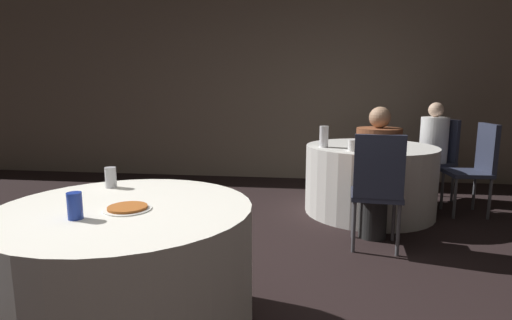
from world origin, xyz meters
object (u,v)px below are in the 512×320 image
(table_far, at_px, (370,179))
(chair_far_northeast, at_px, (438,152))
(person_floral_shirt, at_px, (376,175))
(soda_can_silver, at_px, (111,177))
(soda_can_blue, at_px, (75,206))
(bottle_far, at_px, (324,137))
(table_near, at_px, (128,275))
(chair_far_east, at_px, (478,161))
(pizza_plate_near, at_px, (128,208))
(chair_far_south, at_px, (377,183))
(person_white_shirt, at_px, (429,153))

(table_far, relative_size, chair_far_northeast, 1.41)
(person_floral_shirt, relative_size, soda_can_silver, 9.59)
(soda_can_blue, relative_size, bottle_far, 0.56)
(table_near, xyz_separation_m, chair_far_east, (2.65, 2.55, 0.21))
(chair_far_northeast, distance_m, pizza_plate_near, 3.99)
(chair_far_east, xyz_separation_m, chair_far_south, (-1.20, -1.15, 0.00))
(person_floral_shirt, xyz_separation_m, soda_can_silver, (-1.73, -1.18, 0.18))
(soda_can_blue, bearing_deg, soda_can_silver, 102.90)
(chair_far_east, height_order, bottle_far, chair_far_east)
(chair_far_east, distance_m, person_white_shirt, 0.60)
(chair_far_south, bearing_deg, chair_far_northeast, 65.97)
(table_far, relative_size, pizza_plate_near, 5.94)
(person_white_shirt, bearing_deg, soda_can_blue, 106.66)
(chair_far_northeast, distance_m, person_floral_shirt, 1.86)
(chair_far_south, bearing_deg, chair_far_east, 49.31)
(table_near, height_order, pizza_plate_near, pizza_plate_near)
(table_near, relative_size, chair_far_northeast, 1.32)
(table_far, bearing_deg, bottle_far, -161.19)
(person_floral_shirt, xyz_separation_m, soda_can_blue, (-1.60, -1.77, 0.18))
(soda_can_blue, bearing_deg, chair_far_northeast, 52.61)
(chair_far_northeast, xyz_separation_m, soda_can_blue, (-2.56, -3.35, 0.21))
(table_near, distance_m, table_far, 2.93)
(chair_far_east, xyz_separation_m, bottle_far, (-1.60, -0.23, 0.26))
(chair_far_east, relative_size, pizza_plate_near, 4.22)
(person_white_shirt, bearing_deg, bottle_far, 83.52)
(soda_can_silver, xyz_separation_m, bottle_far, (1.31, 1.94, 0.05))
(person_white_shirt, height_order, person_floral_shirt, person_floral_shirt)
(chair_far_northeast, relative_size, chair_far_east, 1.00)
(chair_far_south, height_order, person_floral_shirt, person_floral_shirt)
(chair_far_east, xyz_separation_m, person_white_shirt, (-0.35, 0.49, 0.01))
(soda_can_silver, relative_size, soda_can_blue, 1.00)
(pizza_plate_near, bearing_deg, person_floral_shirt, 48.34)
(person_white_shirt, bearing_deg, chair_far_east, 179.33)
(pizza_plate_near, relative_size, bottle_far, 1.05)
(table_far, relative_size, bottle_far, 6.22)
(chair_far_east, distance_m, soda_can_blue, 3.92)
(chair_far_northeast, bearing_deg, soda_can_silver, 99.12)
(table_near, distance_m, chair_far_south, 2.02)
(chair_far_east, relative_size, chair_far_south, 1.00)
(pizza_plate_near, bearing_deg, chair_far_northeast, 53.09)
(table_far, bearing_deg, table_near, -122.01)
(table_far, height_order, person_white_shirt, person_white_shirt)
(table_far, bearing_deg, chair_far_northeast, 36.62)
(chair_far_northeast, height_order, chair_far_east, same)
(person_white_shirt, distance_m, person_floral_shirt, 1.70)
(chair_far_northeast, height_order, person_white_shirt, person_white_shirt)
(person_white_shirt, xyz_separation_m, soda_can_blue, (-2.42, -3.25, 0.20))
(chair_far_east, distance_m, chair_far_south, 1.66)
(soda_can_blue, bearing_deg, bottle_far, 64.97)
(table_near, bearing_deg, chair_far_south, 43.81)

